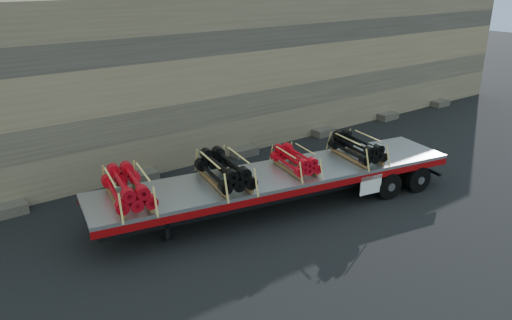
{
  "coord_description": "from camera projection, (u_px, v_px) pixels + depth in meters",
  "views": [
    {
      "loc": [
        -10.36,
        -12.85,
        7.9
      ],
      "look_at": [
        -0.49,
        0.44,
        1.62
      ],
      "focal_mm": 35.0,
      "sensor_mm": 36.0,
      "label": 1
    }
  ],
  "objects": [
    {
      "name": "bundle_rear",
      "position": [
        357.0,
        148.0,
        18.62
      ],
      "size": [
        1.49,
        2.38,
        0.78
      ],
      "primitive_type": null,
      "rotation": [
        0.0,
        0.0,
        -0.18
      ],
      "color": "black",
      "rests_on": "trailer"
    },
    {
      "name": "rock_wall",
      "position": [
        183.0,
        78.0,
        21.86
      ],
      "size": [
        44.0,
        3.0,
        7.0
      ],
      "primitive_type": "cube",
      "color": "#7A6B54",
      "rests_on": "ground"
    },
    {
      "name": "trailer",
      "position": [
        279.0,
        190.0,
        17.63
      ],
      "size": [
        13.47,
        4.89,
        1.32
      ],
      "primitive_type": null,
      "rotation": [
        0.0,
        0.0,
        -0.18
      ],
      "color": "#B5B7BD",
      "rests_on": "ground"
    },
    {
      "name": "bundle_midrear",
      "position": [
        295.0,
        161.0,
        17.53
      ],
      "size": [
        1.31,
        2.09,
        0.69
      ],
      "primitive_type": null,
      "rotation": [
        0.0,
        0.0,
        -0.18
      ],
      "color": "red",
      "rests_on": "trailer"
    },
    {
      "name": "bundle_front",
      "position": [
        128.0,
        188.0,
        15.09
      ],
      "size": [
        1.61,
        2.58,
        0.85
      ],
      "primitive_type": null,
      "rotation": [
        0.0,
        0.0,
        -0.18
      ],
      "color": "red",
      "rests_on": "trailer"
    },
    {
      "name": "bundle_midfront",
      "position": [
        225.0,
        171.0,
        16.39
      ],
      "size": [
        1.65,
        2.64,
        0.87
      ],
      "primitive_type": null,
      "rotation": [
        0.0,
        0.0,
        -0.18
      ],
      "color": "black",
      "rests_on": "trailer"
    },
    {
      "name": "ground",
      "position": [
        274.0,
        202.0,
        18.22
      ],
      "size": [
        120.0,
        120.0,
        0.0
      ],
      "primitive_type": "plane",
      "color": "black",
      "rests_on": "ground"
    }
  ]
}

